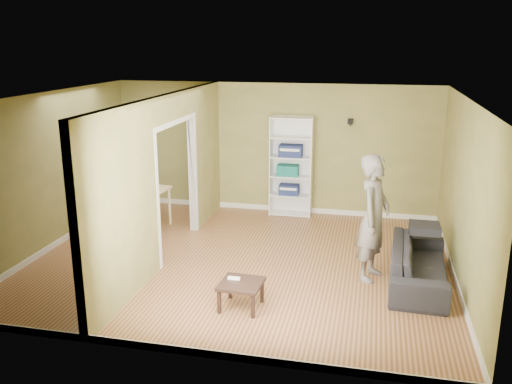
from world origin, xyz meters
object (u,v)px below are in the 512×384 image
sofa (419,258)px  dining_table (133,192)px  person (374,207)px  chair_far (148,195)px  coffee_table (241,286)px  chair_left (103,198)px  bookshelf (292,166)px  chair_near (125,215)px

sofa → dining_table: size_ratio=1.65×
sofa → person: (-0.68, 0.04, 0.71)m
dining_table → chair_far: chair_far is taller
person → coffee_table: 2.25m
sofa → chair_left: (-5.72, 1.47, 0.12)m
bookshelf → chair_near: 3.40m
chair_left → chair_near: bearing=44.4°
dining_table → chair_near: chair_near is taller
chair_left → chair_near: 1.08m
coffee_table → chair_near: chair_near is taller
person → chair_left: person is taller
sofa → person: bearing=90.0°
bookshelf → chair_left: (-3.42, -1.37, -0.49)m
person → bookshelf: (-1.63, 2.80, -0.10)m
chair_far → chair_left: bearing=54.9°
coffee_table → chair_near: bearing=142.0°
chair_left → chair_far: size_ratio=1.09×
bookshelf → chair_far: bookshelf is taller
sofa → person: 0.98m
person → dining_table: size_ratio=1.81×
chair_far → dining_table: bearing=106.0°
chair_near → person: bearing=-6.8°
chair_left → coffee_table: bearing=47.6°
chair_far → sofa: bearing=175.4°
bookshelf → coffee_table: bearing=-90.2°
chair_far → chair_near: bearing=112.1°
sofa → bookshelf: bearing=42.2°
bookshelf → chair_far: size_ratio=2.15×
sofa → dining_table: (-5.05, 1.39, 0.30)m
chair_far → person: bearing=172.8°
bookshelf → dining_table: 3.12m
person → chair_far: (-4.36, 1.96, -0.63)m
bookshelf → chair_far: 2.90m
person → chair_near: (-4.25, 0.71, -0.65)m
dining_table → chair_far: 0.65m
bookshelf → chair_left: bearing=-158.2°
person → bookshelf: 3.24m
person → chair_near: person is taller
dining_table → coffee_table: bearing=-44.5°
sofa → bookshelf: bookshelf is taller
dining_table → person: bearing=-17.2°
chair_left → dining_table: bearing=79.9°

